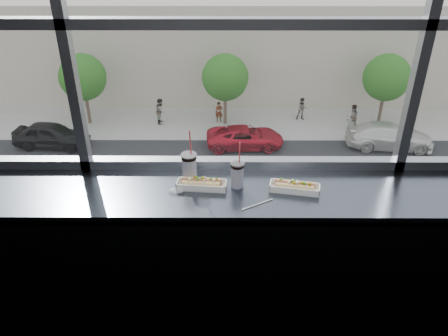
{
  "coord_description": "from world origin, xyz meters",
  "views": [
    {
      "loc": [
        -0.11,
        -0.95,
        2.49
      ],
      "look_at": [
        -0.12,
        1.23,
        1.25
      ],
      "focal_mm": 35.0,
      "sensor_mm": 36.0,
      "label": 1
    }
  ],
  "objects_px": {
    "loose_straw": "(257,204)",
    "tree_right": "(387,78)",
    "pedestrian_b": "(219,110)",
    "tree_left": "(83,77)",
    "hotdog_tray_right": "(295,187)",
    "pedestrian_c": "(302,107)",
    "hotdog_tray_left": "(202,184)",
    "pedestrian_d": "(353,114)",
    "soda_cup_right": "(237,173)",
    "car_near_b": "(101,200)",
    "tree_center": "(225,78)",
    "car_near_d": "(329,201)",
    "car_far_b": "(245,134)",
    "soda_cup_left": "(189,166)",
    "pedestrian_a": "(161,108)",
    "car_far_a": "(51,131)",
    "wrapper": "(176,190)",
    "car_far_c": "(390,132)"
  },
  "relations": [
    {
      "from": "soda_cup_right",
      "to": "car_far_a",
      "type": "distance_m",
      "value": 29.1
    },
    {
      "from": "car_far_b",
      "to": "pedestrian_d",
      "type": "relative_size",
      "value": 2.51
    },
    {
      "from": "soda_cup_right",
      "to": "wrapper",
      "type": "height_order",
      "value": "soda_cup_right"
    },
    {
      "from": "car_far_c",
      "to": "car_near_d",
      "type": "bearing_deg",
      "value": 149.85
    },
    {
      "from": "car_near_d",
      "to": "car_far_c",
      "type": "xyz_separation_m",
      "value": [
        5.74,
        8.0,
        0.11
      ]
    },
    {
      "from": "pedestrian_a",
      "to": "tree_right",
      "type": "relative_size",
      "value": 0.43
    },
    {
      "from": "car_far_c",
      "to": "pedestrian_c",
      "type": "xyz_separation_m",
      "value": [
        -5.16,
        4.71,
        -0.08
      ]
    },
    {
      "from": "car_far_a",
      "to": "pedestrian_c",
      "type": "xyz_separation_m",
      "value": [
        17.53,
        4.71,
        -0.11
      ]
    },
    {
      "from": "car_far_a",
      "to": "pedestrian_a",
      "type": "xyz_separation_m",
      "value": [
        6.82,
        4.07,
        -0.0
      ]
    },
    {
      "from": "wrapper",
      "to": "pedestrian_d",
      "type": "bearing_deg",
      "value": 70.8
    },
    {
      "from": "hotdog_tray_left",
      "to": "loose_straw",
      "type": "xyz_separation_m",
      "value": [
        0.32,
        -0.18,
        -0.03
      ]
    },
    {
      "from": "loose_straw",
      "to": "tree_right",
      "type": "xyz_separation_m",
      "value": [
        11.38,
        28.43,
        -8.5
      ]
    },
    {
      "from": "pedestrian_a",
      "to": "wrapper",
      "type": "bearing_deg",
      "value": -170.81
    },
    {
      "from": "loose_straw",
      "to": "tree_left",
      "type": "relative_size",
      "value": 0.04
    },
    {
      "from": "car_far_a",
      "to": "pedestrian_c",
      "type": "relative_size",
      "value": 3.25
    },
    {
      "from": "car_near_b",
      "to": "pedestrian_d",
      "type": "xyz_separation_m",
      "value": [
        15.57,
        11.0,
        0.14
      ]
    },
    {
      "from": "pedestrian_b",
      "to": "pedestrian_d",
      "type": "bearing_deg",
      "value": -7.52
    },
    {
      "from": "car_near_b",
      "to": "pedestrian_a",
      "type": "distance_m",
      "value": 12.16
    },
    {
      "from": "hotdog_tray_left",
      "to": "loose_straw",
      "type": "distance_m",
      "value": 0.37
    },
    {
      "from": "loose_straw",
      "to": "car_far_a",
      "type": "relative_size",
      "value": 0.03
    },
    {
      "from": "car_far_a",
      "to": "wrapper",
      "type": "bearing_deg",
      "value": -149.35
    },
    {
      "from": "car_near_d",
      "to": "car_near_b",
      "type": "relative_size",
      "value": 1.0
    },
    {
      "from": "loose_straw",
      "to": "pedestrian_c",
      "type": "xyz_separation_m",
      "value": [
        5.65,
        29.14,
        -11.02
      ]
    },
    {
      "from": "hotdog_tray_right",
      "to": "pedestrian_c",
      "type": "bearing_deg",
      "value": 90.54
    },
    {
      "from": "car_near_d",
      "to": "tree_right",
      "type": "xyz_separation_m",
      "value": [
        6.32,
        12.0,
        2.56
      ]
    },
    {
      "from": "pedestrian_c",
      "to": "tree_left",
      "type": "bearing_deg",
      "value": -177.49
    },
    {
      "from": "pedestrian_b",
      "to": "pedestrian_a",
      "type": "height_order",
      "value": "pedestrian_a"
    },
    {
      "from": "soda_cup_left",
      "to": "tree_center",
      "type": "xyz_separation_m",
      "value": [
        0.17,
        28.17,
        -8.6
      ]
    },
    {
      "from": "pedestrian_a",
      "to": "hotdog_tray_left",
      "type": "bearing_deg",
      "value": -170.5
    },
    {
      "from": "pedestrian_d",
      "to": "tree_center",
      "type": "relative_size",
      "value": 0.43
    },
    {
      "from": "soda_cup_right",
      "to": "car_near_d",
      "type": "bearing_deg",
      "value": 72.33
    },
    {
      "from": "car_far_a",
      "to": "pedestrian_a",
      "type": "bearing_deg",
      "value": -53.69
    },
    {
      "from": "car_far_a",
      "to": "pedestrian_d",
      "type": "bearing_deg",
      "value": -76.35
    },
    {
      "from": "tree_left",
      "to": "car_far_b",
      "type": "bearing_deg",
      "value": -19.0
    },
    {
      "from": "wrapper",
      "to": "pedestrian_a",
      "type": "distance_m",
      "value": 30.74
    },
    {
      "from": "tree_center",
      "to": "tree_right",
      "type": "distance_m",
      "value": 11.61
    },
    {
      "from": "pedestrian_b",
      "to": "tree_left",
      "type": "bearing_deg",
      "value": -178.35
    },
    {
      "from": "pedestrian_d",
      "to": "pedestrian_c",
      "type": "bearing_deg",
      "value": -26.73
    },
    {
      "from": "car_far_c",
      "to": "car_far_b",
      "type": "height_order",
      "value": "car_far_c"
    },
    {
      "from": "soda_cup_left",
      "to": "soda_cup_right",
      "type": "xyz_separation_m",
      "value": [
        0.29,
        -0.06,
        -0.01
      ]
    },
    {
      "from": "car_near_b",
      "to": "hotdog_tray_left",
      "type": "bearing_deg",
      "value": -164.55
    },
    {
      "from": "soda_cup_left",
      "to": "pedestrian_a",
      "type": "distance_m",
      "value": 30.67
    },
    {
      "from": "car_far_a",
      "to": "soda_cup_left",
      "type": "bearing_deg",
      "value": -149.09
    },
    {
      "from": "car_far_b",
      "to": "car_near_b",
      "type": "bearing_deg",
      "value": 133.83
    },
    {
      "from": "soda_cup_left",
      "to": "pedestrian_b",
      "type": "height_order",
      "value": "soda_cup_left"
    },
    {
      "from": "pedestrian_a",
      "to": "car_near_d",
      "type": "bearing_deg",
      "value": -140.02
    },
    {
      "from": "pedestrian_d",
      "to": "soda_cup_right",
      "type": "bearing_deg",
      "value": 71.43
    },
    {
      "from": "soda_cup_left",
      "to": "car_far_a",
      "type": "height_order",
      "value": "soda_cup_left"
    },
    {
      "from": "car_near_b",
      "to": "pedestrian_d",
      "type": "height_order",
      "value": "pedestrian_d"
    },
    {
      "from": "tree_left",
      "to": "car_far_a",
      "type": "bearing_deg",
      "value": -109.18
    }
  ]
}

